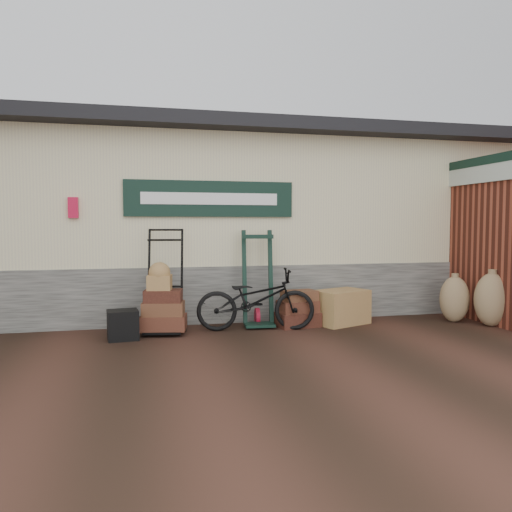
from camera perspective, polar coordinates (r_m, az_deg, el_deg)
The scene contains 11 objects.
ground at distance 7.01m, azimuth -1.57°, elevation -9.21°, with size 80.00×80.00×0.00m, color black.
station_building at distance 9.53m, azimuth -4.94°, elevation 3.97°, with size 14.40×4.10×3.20m.
brick_outbuilding at distance 9.95m, azimuth 24.42°, elevation 1.84°, with size 1.71×4.51×2.62m.
porter_trolley at distance 7.31m, azimuth -10.39°, elevation -2.67°, with size 0.76×0.57×1.52m, color black, non-canonical shape.
green_barrow at distance 7.61m, azimuth 0.24°, elevation -2.60°, with size 0.53×0.45×1.46m, color black, non-canonical shape.
suitcase_stack at distance 7.66m, azimuth 4.80°, elevation -5.98°, with size 0.63×0.40×0.56m, color #351710, non-canonical shape.
wicker_hamper at distance 7.95m, azimuth 9.68°, elevation -5.76°, with size 0.81×0.53×0.53m, color #95653B.
black_trunk at distance 7.04m, azimuth -14.97°, elevation -7.61°, with size 0.40×0.34×0.40m, color black.
bicycle at distance 7.33m, azimuth -0.02°, elevation -4.62°, with size 1.74×0.61×1.01m, color black.
burlap_sack_left at distance 8.58m, azimuth 21.74°, elevation -4.61°, with size 0.46×0.38×0.73m, color olive.
burlap_sack_right at distance 8.44m, azimuth 25.33°, elevation -4.53°, with size 0.51×0.43×0.82m, color olive.
Camera 1 is at (-1.37, -6.69, 1.56)m, focal length 35.00 mm.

